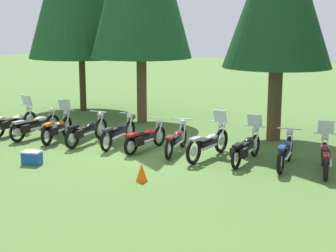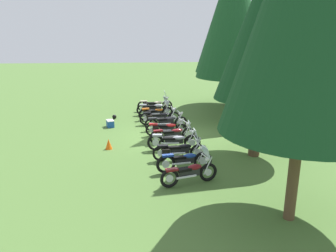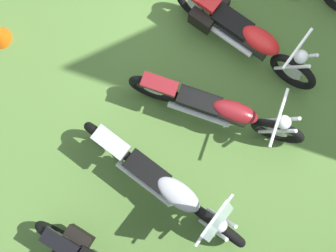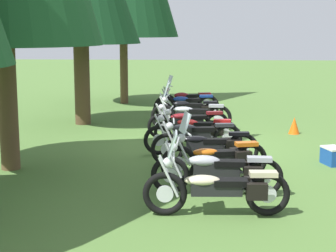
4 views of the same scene
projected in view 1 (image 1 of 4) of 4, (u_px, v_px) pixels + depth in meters
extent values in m
plane|color=#4C7033|center=(146.00, 150.00, 16.78)|extent=(80.00, 80.00, 0.00)
torus|color=black|center=(30.00, 121.00, 19.81)|extent=(0.14, 0.72, 0.72)
cylinder|color=silver|center=(30.00, 121.00, 19.81)|extent=(0.06, 0.28, 0.28)
cube|color=black|center=(14.00, 122.00, 19.08)|extent=(0.28, 0.83, 0.21)
ellipsoid|color=beige|center=(18.00, 117.00, 19.25)|extent=(0.33, 0.59, 0.17)
cube|color=black|center=(9.00, 120.00, 18.86)|extent=(0.31, 0.56, 0.10)
cylinder|color=silver|center=(27.00, 113.00, 19.74)|extent=(0.06, 0.34, 0.65)
cylinder|color=silver|center=(30.00, 113.00, 19.66)|extent=(0.06, 0.34, 0.65)
cylinder|color=silver|center=(26.00, 105.00, 19.57)|extent=(0.61, 0.07, 0.04)
sphere|color=silver|center=(28.00, 108.00, 19.67)|extent=(0.18, 0.18, 0.17)
cylinder|color=silver|center=(14.00, 125.00, 18.87)|extent=(0.12, 0.82, 0.08)
cube|color=silver|center=(26.00, 100.00, 19.55)|extent=(0.45, 0.17, 0.39)
cube|color=black|center=(5.00, 125.00, 18.45)|extent=(0.16, 0.33, 0.26)
torus|color=black|center=(53.00, 124.00, 19.21)|extent=(0.12, 0.71, 0.71)
cylinder|color=silver|center=(53.00, 124.00, 19.21)|extent=(0.06, 0.27, 0.27)
torus|color=black|center=(18.00, 132.00, 17.82)|extent=(0.12, 0.71, 0.71)
cylinder|color=silver|center=(18.00, 132.00, 17.82)|extent=(0.06, 0.27, 0.27)
cube|color=black|center=(36.00, 125.00, 18.49)|extent=(0.25, 0.84, 0.26)
ellipsoid|color=#9EA0A8|center=(40.00, 119.00, 18.65)|extent=(0.30, 0.60, 0.20)
cube|color=black|center=(30.00, 122.00, 18.28)|extent=(0.28, 0.56, 0.10)
cube|color=#9EA0A8|center=(19.00, 122.00, 17.82)|extent=(0.22, 0.44, 0.08)
cylinder|color=silver|center=(49.00, 116.00, 19.15)|extent=(0.05, 0.34, 0.65)
cylinder|color=silver|center=(53.00, 117.00, 19.06)|extent=(0.05, 0.34, 0.65)
cylinder|color=silver|center=(49.00, 108.00, 18.97)|extent=(0.67, 0.05, 0.04)
sphere|color=silver|center=(51.00, 110.00, 19.07)|extent=(0.17, 0.17, 0.17)
cylinder|color=silver|center=(35.00, 129.00, 18.29)|extent=(0.10, 0.83, 0.08)
cube|color=black|center=(18.00, 128.00, 18.06)|extent=(0.15, 0.32, 0.26)
cube|color=black|center=(26.00, 129.00, 17.87)|extent=(0.15, 0.32, 0.26)
torus|color=black|center=(67.00, 126.00, 18.71)|extent=(0.30, 0.74, 0.73)
cylinder|color=silver|center=(67.00, 126.00, 18.71)|extent=(0.12, 0.28, 0.28)
torus|color=black|center=(47.00, 135.00, 17.32)|extent=(0.30, 0.74, 0.73)
cylinder|color=silver|center=(47.00, 135.00, 17.32)|extent=(0.12, 0.28, 0.28)
cube|color=black|center=(57.00, 128.00, 18.00)|extent=(0.40, 0.76, 0.20)
ellipsoid|color=#D16014|center=(60.00, 123.00, 18.16)|extent=(0.40, 0.57, 0.15)
cube|color=black|center=(54.00, 127.00, 17.79)|extent=(0.37, 0.53, 0.10)
cube|color=#D16014|center=(48.00, 124.00, 17.33)|extent=(0.31, 0.48, 0.08)
cylinder|color=silver|center=(64.00, 119.00, 18.61)|extent=(0.13, 0.34, 0.65)
cylinder|color=silver|center=(68.00, 119.00, 18.57)|extent=(0.13, 0.34, 0.65)
cylinder|color=silver|center=(64.00, 110.00, 18.45)|extent=(0.76, 0.24, 0.04)
sphere|color=silver|center=(66.00, 113.00, 18.56)|extent=(0.21, 0.21, 0.17)
cylinder|color=silver|center=(59.00, 131.00, 17.82)|extent=(0.27, 0.72, 0.08)
cube|color=silver|center=(64.00, 105.00, 18.43)|extent=(0.46, 0.26, 0.39)
cube|color=black|center=(45.00, 130.00, 17.54)|extent=(0.22, 0.35, 0.26)
cube|color=black|center=(54.00, 131.00, 17.45)|extent=(0.22, 0.35, 0.26)
torus|color=black|center=(101.00, 129.00, 18.31)|extent=(0.14, 0.74, 0.73)
cylinder|color=silver|center=(101.00, 129.00, 18.31)|extent=(0.07, 0.29, 0.29)
torus|color=black|center=(72.00, 138.00, 16.88)|extent=(0.14, 0.74, 0.73)
cylinder|color=silver|center=(72.00, 138.00, 16.88)|extent=(0.07, 0.29, 0.29)
cube|color=black|center=(87.00, 130.00, 17.57)|extent=(0.23, 0.82, 0.21)
ellipsoid|color=black|center=(91.00, 126.00, 17.75)|extent=(0.26, 0.59, 0.16)
cube|color=black|center=(83.00, 129.00, 17.36)|extent=(0.24, 0.55, 0.10)
cube|color=black|center=(73.00, 127.00, 16.88)|extent=(0.19, 0.45, 0.08)
cylinder|color=silver|center=(98.00, 121.00, 18.23)|extent=(0.07, 0.34, 0.65)
cylinder|color=silver|center=(101.00, 121.00, 18.17)|extent=(0.07, 0.34, 0.65)
cylinder|color=silver|center=(98.00, 112.00, 18.06)|extent=(0.66, 0.08, 0.04)
sphere|color=silver|center=(100.00, 115.00, 18.16)|extent=(0.18, 0.18, 0.17)
cylinder|color=silver|center=(87.00, 134.00, 17.38)|extent=(0.13, 0.82, 0.08)
cube|color=black|center=(72.00, 133.00, 17.09)|extent=(0.16, 0.33, 0.26)
cube|color=black|center=(79.00, 134.00, 16.97)|extent=(0.16, 0.33, 0.26)
torus|color=black|center=(130.00, 131.00, 18.02)|extent=(0.20, 0.73, 0.72)
cylinder|color=silver|center=(130.00, 131.00, 18.02)|extent=(0.09, 0.28, 0.28)
torus|color=black|center=(106.00, 141.00, 16.51)|extent=(0.20, 0.73, 0.72)
cylinder|color=silver|center=(106.00, 141.00, 16.51)|extent=(0.09, 0.28, 0.28)
cube|color=black|center=(119.00, 132.00, 17.24)|extent=(0.29, 0.84, 0.26)
ellipsoid|color=#2D2D33|center=(122.00, 126.00, 17.42)|extent=(0.30, 0.61, 0.20)
cube|color=black|center=(115.00, 129.00, 17.01)|extent=(0.28, 0.57, 0.10)
cube|color=#2D2D33|center=(107.00, 130.00, 16.52)|extent=(0.22, 0.46, 0.08)
cylinder|color=silver|center=(127.00, 122.00, 17.93)|extent=(0.09, 0.34, 0.65)
cylinder|color=silver|center=(131.00, 123.00, 17.88)|extent=(0.09, 0.34, 0.65)
cylinder|color=silver|center=(128.00, 113.00, 17.76)|extent=(0.60, 0.12, 0.04)
sphere|color=silver|center=(129.00, 116.00, 17.87)|extent=(0.19, 0.19, 0.17)
cylinder|color=silver|center=(119.00, 136.00, 17.05)|extent=(0.20, 0.83, 0.08)
torus|color=black|center=(159.00, 136.00, 17.31)|extent=(0.13, 0.66, 0.66)
cylinder|color=silver|center=(159.00, 136.00, 17.31)|extent=(0.06, 0.26, 0.25)
torus|color=black|center=(131.00, 145.00, 16.06)|extent=(0.13, 0.66, 0.66)
cylinder|color=silver|center=(131.00, 145.00, 16.06)|extent=(0.06, 0.26, 0.25)
cube|color=black|center=(146.00, 137.00, 16.66)|extent=(0.26, 0.77, 0.23)
ellipsoid|color=#B21919|center=(150.00, 132.00, 16.81)|extent=(0.31, 0.55, 0.18)
cube|color=black|center=(142.00, 135.00, 16.47)|extent=(0.29, 0.52, 0.10)
cube|color=#B21919|center=(132.00, 135.00, 16.06)|extent=(0.23, 0.45, 0.08)
cylinder|color=silver|center=(156.00, 127.00, 17.24)|extent=(0.06, 0.34, 0.65)
cylinder|color=silver|center=(160.00, 128.00, 17.15)|extent=(0.06, 0.34, 0.65)
cylinder|color=silver|center=(157.00, 118.00, 17.07)|extent=(0.61, 0.07, 0.04)
sphere|color=silver|center=(158.00, 121.00, 17.16)|extent=(0.18, 0.18, 0.17)
cylinder|color=silver|center=(146.00, 141.00, 16.47)|extent=(0.12, 0.76, 0.08)
cube|color=black|center=(131.00, 140.00, 16.30)|extent=(0.16, 0.33, 0.26)
cube|color=black|center=(139.00, 141.00, 16.11)|extent=(0.16, 0.33, 0.26)
torus|color=black|center=(183.00, 137.00, 17.11)|extent=(0.26, 0.68, 0.68)
cylinder|color=silver|center=(183.00, 137.00, 17.11)|extent=(0.11, 0.27, 0.26)
torus|color=black|center=(169.00, 149.00, 15.58)|extent=(0.26, 0.68, 0.68)
cylinder|color=silver|center=(169.00, 149.00, 15.58)|extent=(0.11, 0.27, 0.26)
cube|color=black|center=(176.00, 139.00, 16.33)|extent=(0.39, 0.83, 0.23)
ellipsoid|color=maroon|center=(178.00, 134.00, 16.51)|extent=(0.38, 0.62, 0.18)
cube|color=black|center=(174.00, 137.00, 16.09)|extent=(0.36, 0.58, 0.10)
cube|color=maroon|center=(170.00, 137.00, 15.59)|extent=(0.28, 0.47, 0.08)
cylinder|color=silver|center=(180.00, 128.00, 17.02)|extent=(0.12, 0.34, 0.65)
cylinder|color=silver|center=(185.00, 129.00, 16.98)|extent=(0.12, 0.34, 0.65)
cylinder|color=silver|center=(182.00, 119.00, 16.86)|extent=(0.69, 0.21, 0.04)
sphere|color=silver|center=(183.00, 122.00, 16.96)|extent=(0.21, 0.21, 0.17)
cylinder|color=silver|center=(179.00, 143.00, 16.14)|extent=(0.28, 0.80, 0.08)
torus|color=black|center=(221.00, 141.00, 16.41)|extent=(0.16, 0.77, 0.76)
cylinder|color=silver|center=(221.00, 141.00, 16.41)|extent=(0.07, 0.30, 0.29)
torus|color=black|center=(194.00, 151.00, 15.07)|extent=(0.16, 0.77, 0.76)
cylinder|color=silver|center=(194.00, 151.00, 15.07)|extent=(0.07, 0.30, 0.29)
cube|color=black|center=(208.00, 143.00, 15.72)|extent=(0.27, 0.83, 0.22)
ellipsoid|color=#9EA0A8|center=(212.00, 137.00, 15.88)|extent=(0.32, 0.60, 0.17)
cube|color=black|center=(204.00, 141.00, 15.52)|extent=(0.29, 0.56, 0.10)
cube|color=#9EA0A8|center=(195.00, 139.00, 15.06)|extent=(0.23, 0.45, 0.08)
cylinder|color=silver|center=(218.00, 132.00, 16.35)|extent=(0.07, 0.34, 0.65)
cylinder|color=silver|center=(223.00, 132.00, 16.26)|extent=(0.07, 0.34, 0.65)
cylinder|color=silver|center=(219.00, 122.00, 16.17)|extent=(0.68, 0.08, 0.04)
sphere|color=silver|center=(221.00, 125.00, 16.27)|extent=(0.18, 0.18, 0.17)
cylinder|color=silver|center=(209.00, 147.00, 15.51)|extent=(0.13, 0.83, 0.08)
cube|color=silver|center=(220.00, 116.00, 16.15)|extent=(0.45, 0.18, 0.39)
torus|color=black|center=(255.00, 146.00, 15.94)|extent=(0.12, 0.69, 0.69)
cylinder|color=silver|center=(255.00, 146.00, 15.94)|extent=(0.06, 0.27, 0.27)
torus|color=black|center=(236.00, 157.00, 14.58)|extent=(0.12, 0.69, 0.69)
cylinder|color=silver|center=(236.00, 157.00, 14.58)|extent=(0.06, 0.27, 0.27)
cube|color=black|center=(246.00, 147.00, 15.24)|extent=(0.22, 0.79, 0.26)
ellipsoid|color=black|center=(249.00, 141.00, 15.39)|extent=(0.26, 0.57, 0.20)
cube|color=black|center=(244.00, 145.00, 15.02)|extent=(0.24, 0.53, 0.10)
cube|color=black|center=(238.00, 145.00, 14.58)|extent=(0.19, 0.45, 0.08)
cylinder|color=silver|center=(253.00, 136.00, 15.86)|extent=(0.06, 0.34, 0.65)
cylinder|color=silver|center=(257.00, 137.00, 15.80)|extent=(0.06, 0.34, 0.65)
cylinder|color=silver|center=(254.00, 126.00, 15.69)|extent=(0.67, 0.06, 0.04)
sphere|color=silver|center=(255.00, 129.00, 15.80)|extent=(0.18, 0.18, 0.17)
cylinder|color=silver|center=(248.00, 152.00, 15.05)|extent=(0.11, 0.79, 0.08)
cube|color=silver|center=(255.00, 120.00, 15.68)|extent=(0.45, 0.17, 0.39)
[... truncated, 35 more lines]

